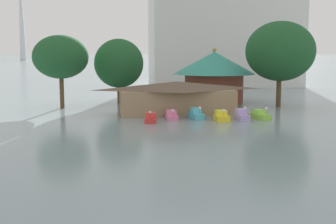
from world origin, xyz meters
TOP-DOWN VIEW (x-y plane):
  - pedal_boat_red at (3.06, 35.15)m, footprint 1.77×2.62m
  - pedal_boat_pink at (5.91, 36.97)m, footprint 1.47×2.57m
  - pedal_boat_cyan at (9.11, 36.82)m, footprint 1.90×2.49m
  - pedal_boat_yellow at (11.91, 34.95)m, footprint 1.64×2.65m
  - pedal_boat_lavender at (14.63, 35.26)m, footprint 1.63×2.43m
  - pedal_boat_lime at (17.16, 35.55)m, footprint 2.18×3.03m
  - boathouse at (7.40, 42.04)m, footprint 16.85×7.45m
  - green_roof_pavilion at (15.96, 54.56)m, footprint 13.94×13.94m
  - shoreline_tree_tall_left at (-8.95, 50.15)m, footprint 8.34×8.34m
  - shoreline_tree_mid at (-0.12, 54.31)m, footprint 8.02×8.02m
  - shoreline_tree_right at (24.24, 46.57)m, footprint 10.55×10.55m
  - background_building_block at (26.70, 86.03)m, footprint 36.91×13.89m

SIDE VIEW (x-z plane):
  - pedal_boat_red at x=3.06m, z-range -0.30..1.23m
  - pedal_boat_pink at x=5.91m, z-range -0.25..1.20m
  - pedal_boat_lime at x=17.16m, z-range -0.35..1.33m
  - pedal_boat_yellow at x=11.91m, z-range -0.27..1.32m
  - pedal_boat_lavender at x=14.63m, z-range -0.35..1.47m
  - pedal_boat_cyan at x=9.11m, z-range -0.28..1.44m
  - boathouse at x=7.40m, z-range 0.10..4.57m
  - green_roof_pavilion at x=15.96m, z-range 0.37..9.58m
  - shoreline_tree_mid at x=-0.12m, z-range 1.32..11.94m
  - shoreline_tree_tall_left at x=-8.95m, z-range 2.22..13.28m
  - shoreline_tree_right at x=24.24m, z-range 2.01..15.19m
  - background_building_block at x=26.70m, z-range 0.02..27.96m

